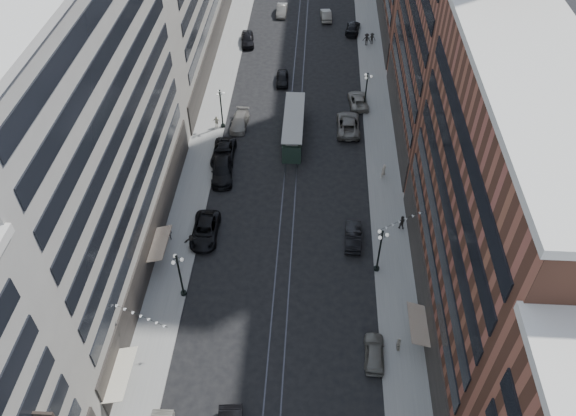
% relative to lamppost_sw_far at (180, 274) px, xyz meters
% --- Properties ---
extents(ground, '(220.00, 220.00, 0.00)m').
position_rel_lamppost_sw_far_xyz_m(ground, '(9.20, 32.00, -3.10)').
color(ground, black).
rests_on(ground, ground).
extents(sidewalk_west, '(4.00, 180.00, 0.15)m').
position_rel_lamppost_sw_far_xyz_m(sidewalk_west, '(-1.80, 42.00, -3.02)').
color(sidewalk_west, gray).
rests_on(sidewalk_west, ground).
extents(sidewalk_east, '(4.00, 180.00, 0.15)m').
position_rel_lamppost_sw_far_xyz_m(sidewalk_east, '(20.20, 42.00, -3.02)').
color(sidewalk_east, gray).
rests_on(sidewalk_east, ground).
extents(rail_west, '(0.12, 180.00, 0.02)m').
position_rel_lamppost_sw_far_xyz_m(rail_west, '(8.50, 42.00, -3.09)').
color(rail_west, '#2D2D33').
rests_on(rail_west, ground).
extents(rail_east, '(0.12, 180.00, 0.02)m').
position_rel_lamppost_sw_far_xyz_m(rail_east, '(9.90, 42.00, -3.09)').
color(rail_east, '#2D2D33').
rests_on(rail_east, ground).
extents(building_west_mid, '(8.00, 36.00, 28.00)m').
position_rel_lamppost_sw_far_xyz_m(building_west_mid, '(-7.80, 5.00, 10.90)').
color(building_west_mid, gray).
rests_on(building_west_mid, ground).
extents(building_east_mid, '(8.00, 30.00, 24.00)m').
position_rel_lamppost_sw_far_xyz_m(building_east_mid, '(26.20, -0.00, 8.90)').
color(building_east_mid, brown).
rests_on(building_east_mid, ground).
extents(lamppost_sw_far, '(1.03, 1.14, 5.52)m').
position_rel_lamppost_sw_far_xyz_m(lamppost_sw_far, '(0.00, 0.00, 0.00)').
color(lamppost_sw_far, black).
rests_on(lamppost_sw_far, sidewalk_west).
extents(lamppost_sw_mid, '(1.03, 1.14, 5.52)m').
position_rel_lamppost_sw_far_xyz_m(lamppost_sw_mid, '(0.00, 27.00, 0.00)').
color(lamppost_sw_mid, black).
rests_on(lamppost_sw_mid, sidewalk_west).
extents(lamppost_se_far, '(1.03, 1.14, 5.52)m').
position_rel_lamppost_sw_far_xyz_m(lamppost_se_far, '(18.40, 4.00, 0.00)').
color(lamppost_se_far, black).
rests_on(lamppost_se_far, sidewalk_east).
extents(lamppost_se_mid, '(1.03, 1.14, 5.52)m').
position_rel_lamppost_sw_far_xyz_m(lamppost_se_mid, '(18.40, 32.00, 0.00)').
color(lamppost_se_mid, black).
rests_on(lamppost_se_mid, sidewalk_east).
extents(streetcar, '(2.45, 11.06, 3.06)m').
position_rel_lamppost_sw_far_xyz_m(streetcar, '(9.20, 25.53, -1.68)').
color(streetcar, '#22362A').
rests_on(streetcar, ground).
extents(car_2, '(2.72, 5.78, 1.60)m').
position_rel_lamppost_sw_far_xyz_m(car_2, '(0.84, 7.77, -2.30)').
color(car_2, black).
rests_on(car_2, ground).
extents(car_4, '(1.85, 4.27, 1.43)m').
position_rel_lamppost_sw_far_xyz_m(car_4, '(17.60, -5.71, -2.38)').
color(car_4, '#646259').
rests_on(car_4, ground).
extents(pedestrian_2, '(1.02, 0.71, 1.90)m').
position_rel_lamppost_sw_far_xyz_m(pedestrian_2, '(-2.85, 6.97, -2.00)').
color(pedestrian_2, black).
rests_on(pedestrian_2, sidewalk_west).
extents(pedestrian_4, '(0.52, 0.97, 1.59)m').
position_rel_lamppost_sw_far_xyz_m(pedestrian_4, '(19.69, -4.94, -2.15)').
color(pedestrian_4, '#ABA28D').
rests_on(pedestrian_4, sidewalk_east).
extents(car_7, '(2.66, 5.72, 1.59)m').
position_rel_lamppost_sw_far_xyz_m(car_7, '(0.95, 20.77, -2.30)').
color(car_7, black).
rests_on(car_7, ground).
extents(car_8, '(2.34, 5.07, 1.44)m').
position_rel_lamppost_sw_far_xyz_m(car_8, '(2.14, 27.45, -2.38)').
color(car_8, gray).
rests_on(car_8, ground).
extents(car_9, '(2.58, 5.13, 1.68)m').
position_rel_lamppost_sw_far_xyz_m(car_9, '(0.80, 49.54, -2.26)').
color(car_9, black).
rests_on(car_9, ground).
extents(car_10, '(1.79, 4.68, 1.52)m').
position_rel_lamppost_sw_far_xyz_m(car_10, '(16.17, 7.85, -2.34)').
color(car_10, black).
rests_on(car_10, ground).
extents(car_11, '(2.86, 5.34, 1.43)m').
position_rel_lamppost_sw_far_xyz_m(car_11, '(17.60, 33.20, -2.38)').
color(car_11, gray).
rests_on(car_11, ground).
extents(car_12, '(2.78, 5.40, 1.50)m').
position_rel_lamppost_sw_far_xyz_m(car_12, '(17.50, 54.50, -2.35)').
color(car_12, black).
rests_on(car_12, ground).
extents(car_13, '(1.87, 4.28, 1.44)m').
position_rel_lamppost_sw_far_xyz_m(car_13, '(7.00, 38.31, -2.38)').
color(car_13, black).
rests_on(car_13, ground).
extents(car_14, '(2.01, 4.78, 1.54)m').
position_rel_lamppost_sw_far_xyz_m(car_14, '(13.13, 58.87, -2.33)').
color(car_14, gray).
rests_on(car_14, ground).
extents(pedestrian_5, '(1.48, 0.79, 1.54)m').
position_rel_lamppost_sw_far_xyz_m(pedestrian_5, '(-0.30, 6.16, -2.18)').
color(pedestrian_5, black).
rests_on(pedestrian_5, sidewalk_west).
extents(pedestrian_6, '(1.01, 0.52, 1.68)m').
position_rel_lamppost_sw_far_xyz_m(pedestrian_6, '(-0.73, 26.87, -2.11)').
color(pedestrian_6, beige).
rests_on(pedestrian_6, sidewalk_west).
extents(pedestrian_7, '(0.88, 0.59, 1.66)m').
position_rel_lamppost_sw_far_xyz_m(pedestrian_7, '(21.28, 9.93, -2.12)').
color(pedestrian_7, black).
rests_on(pedestrian_7, sidewalk_east).
extents(pedestrian_8, '(0.82, 0.77, 1.89)m').
position_rel_lamppost_sw_far_xyz_m(pedestrian_8, '(19.95, 18.05, -2.00)').
color(pedestrian_8, beige).
rests_on(pedestrian_8, sidewalk_east).
extents(pedestrian_9, '(1.33, 0.83, 1.92)m').
position_rel_lamppost_sw_far_xyz_m(pedestrian_9, '(19.50, 49.93, -1.98)').
color(pedestrian_9, black).
rests_on(pedestrian_9, sidewalk_east).
extents(car_extra_0, '(2.88, 6.23, 1.73)m').
position_rel_lamppost_sw_far_xyz_m(car_extra_0, '(16.13, 27.44, -2.23)').
color(car_extra_0, '#635F58').
rests_on(car_extra_0, ground).
extents(car_extra_1, '(1.69, 4.72, 1.55)m').
position_rel_lamppost_sw_far_xyz_m(car_extra_1, '(5.54, 60.29, -2.32)').
color(car_extra_1, slate).
rests_on(car_extra_1, ground).
extents(car_extra_2, '(3.10, 6.21, 1.73)m').
position_rel_lamppost_sw_far_xyz_m(car_extra_2, '(1.26, 17.50, -2.23)').
color(car_extra_2, black).
rests_on(car_extra_2, ground).
extents(pedestrian_extra_1, '(1.20, 0.66, 1.76)m').
position_rel_lamppost_sw_far_xyz_m(pedestrian_extra_1, '(20.36, 50.45, -2.07)').
color(pedestrian_extra_1, black).
rests_on(pedestrian_extra_1, sidewalk_east).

